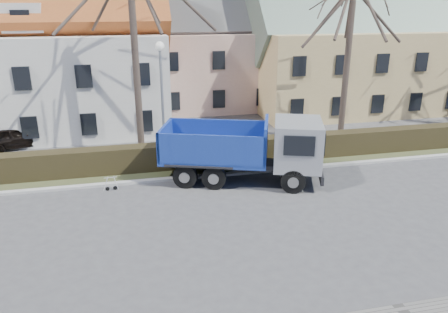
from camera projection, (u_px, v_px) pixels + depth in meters
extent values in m
plane|color=#47474A|center=(205.00, 223.00, 16.96)|extent=(120.00, 120.00, 0.00)
cube|color=#B1B0AD|center=(188.00, 177.00, 21.16)|extent=(80.00, 0.30, 0.12)
cube|color=#3F4627|center=(183.00, 166.00, 22.63)|extent=(80.00, 3.00, 0.10)
cube|color=black|center=(183.00, 156.00, 22.24)|extent=(60.00, 0.90, 1.30)
imported|color=black|center=(18.00, 136.00, 25.40)|extent=(4.26, 2.67, 1.35)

